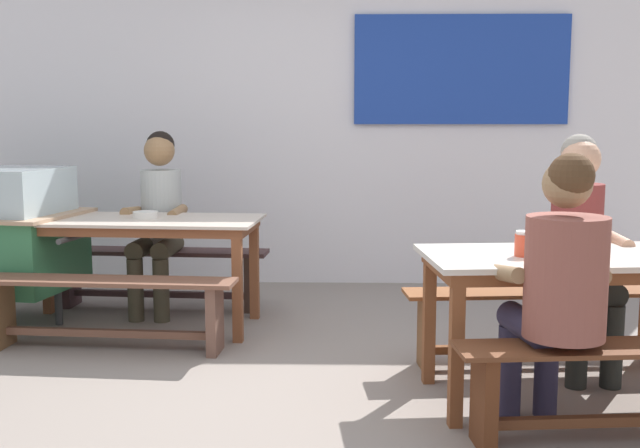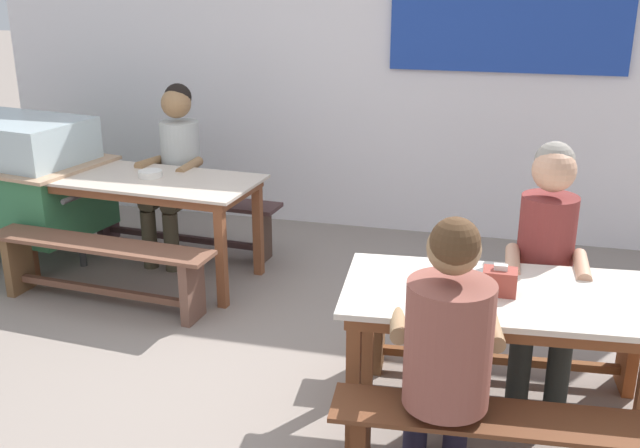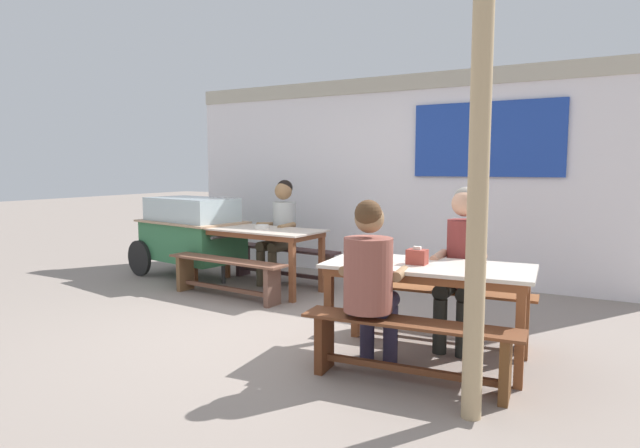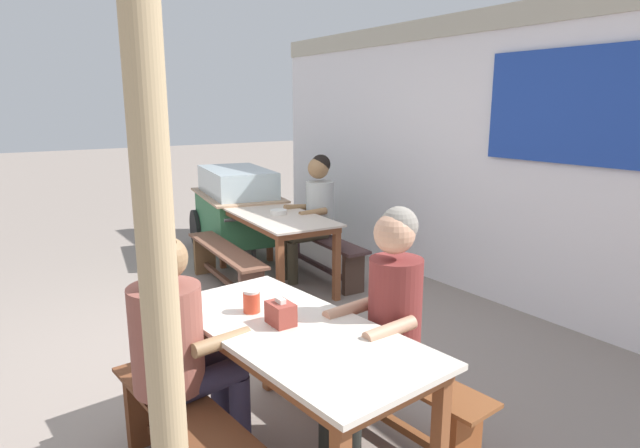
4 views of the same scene
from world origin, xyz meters
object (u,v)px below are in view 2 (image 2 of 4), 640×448
dining_table_far (140,187)px  person_center_facing (176,162)px  bench_far_back (181,214)px  dining_table_near (515,308)px  food_cart (10,175)px  bench_near_back (501,330)px  person_right_near_table (546,258)px  soup_bowl (150,174)px  bench_far_front (100,264)px  condiment_jar (446,280)px  person_near_front (447,342)px  tissue_box (500,281)px

dining_table_far → person_center_facing: person_center_facing is taller
bench_far_back → dining_table_near: bearing=-36.2°
dining_table_near → food_cart: 3.97m
bench_near_back → person_right_near_table: 0.49m
dining_table_far → bench_near_back: (2.49, -0.78, -0.38)m
dining_table_near → food_cart: size_ratio=0.86×
soup_bowl → bench_far_front: bearing=-101.9°
bench_near_back → condiment_jar: size_ratio=12.84×
dining_table_near → condiment_jar: condiment_jar is taller
bench_far_back → person_center_facing: bearing=-72.9°
person_right_near_table → dining_table_far: bearing=162.5°
person_near_front → soup_bowl: size_ratio=7.61×
food_cart → soup_bowl: size_ratio=11.30×
bench_far_front → dining_table_near: bearing=-16.9°
bench_near_back → food_cart: size_ratio=0.84×
bench_far_front → bench_far_back: bearing=85.7°
dining_table_near → person_right_near_table: (0.14, 0.46, 0.08)m
person_right_near_table → soup_bowl: (-2.59, 0.86, 0.02)m
bench_far_back → bench_far_front: (-0.08, -1.05, -0.01)m
dining_table_near → dining_table_far: bearing=152.8°
bench_far_front → condiment_jar: 2.47m
person_right_near_table → soup_bowl: size_ratio=7.96×
bench_far_back → dining_table_far: bearing=-94.3°
bench_far_back → food_cart: size_ratio=0.87×
food_cart → person_right_near_table: 3.95m
food_cart → person_center_facing: bearing=13.4°
condiment_jar → person_right_near_table: bearing=50.5°
person_right_near_table → tissue_box: 0.54m
bench_far_front → tissue_box: size_ratio=10.69×
person_near_front → soup_bowl: (-2.20, 1.81, 0.05)m
bench_far_back → tissue_box: tissue_box is taller
food_cart → person_right_near_table: size_ratio=1.42×
bench_far_back → condiment_jar: size_ratio=13.32×
food_cart → person_right_near_table: person_right_near_table is taller
bench_far_back → condiment_jar: (2.19, -1.90, 0.50)m
person_right_near_table → condiment_jar: (-0.44, -0.53, 0.06)m
dining_table_far → bench_far_front: bearing=-94.3°
bench_near_back → person_center_facing: size_ratio=1.20×
dining_table_near → bench_near_back: bearing=94.9°
bench_far_front → bench_near_back: (2.52, -0.26, -0.01)m
dining_table_near → soup_bowl: bearing=151.7°
condiment_jar → person_near_front: bearing=-83.6°
food_cart → dining_table_far: bearing=-7.3°
bench_far_back → soup_bowl: 0.68m
food_cart → bench_near_back: bearing=-14.3°
food_cart → condiment_jar: 3.72m
person_near_front → soup_bowl: bearing=140.6°
condiment_jar → soup_bowl: size_ratio=0.74×
tissue_box → bench_near_back: bearing=86.8°
dining_table_near → person_near_front: size_ratio=1.27×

